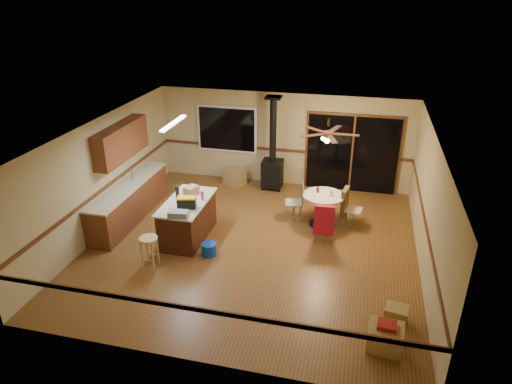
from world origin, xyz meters
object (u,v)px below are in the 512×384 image
(blue_bucket, at_px, (209,249))
(box_under_window, at_px, (235,177))
(dining_table, at_px, (323,204))
(toolbox_black, at_px, (187,203))
(box_corner_b, at_px, (396,315))
(bar_stool, at_px, (150,252))
(box_corner_a, at_px, (385,337))
(wood_stove, at_px, (272,164))
(chair_near, at_px, (324,220))
(kitchen_island, at_px, (188,219))
(chair_left, at_px, (299,197))
(chair_right, at_px, (346,203))
(toolbox_grey, at_px, (178,214))

(blue_bucket, height_order, box_under_window, box_under_window)
(blue_bucket, relative_size, dining_table, 0.33)
(toolbox_black, bearing_deg, box_corner_b, -19.85)
(bar_stool, distance_m, box_under_window, 4.43)
(blue_bucket, xyz_separation_m, dining_table, (2.18, 1.89, 0.40))
(box_corner_a, relative_size, box_corner_b, 1.45)
(wood_stove, xyz_separation_m, box_under_window, (-1.10, 0.05, -0.51))
(toolbox_black, xyz_separation_m, box_corner_a, (4.15, -2.24, -0.80))
(chair_near, distance_m, box_corner_a, 3.22)
(box_corner_a, height_order, box_corner_b, box_corner_a)
(kitchen_island, relative_size, dining_table, 1.74)
(kitchen_island, bearing_deg, chair_left, 31.75)
(bar_stool, relative_size, chair_near, 0.96)
(box_corner_a, bearing_deg, chair_near, 113.66)
(box_under_window, xyz_separation_m, box_corner_b, (4.27, -4.96, -0.07))
(kitchen_island, bearing_deg, toolbox_black, -66.66)
(box_corner_a, bearing_deg, kitchen_island, 149.41)
(chair_left, relative_size, box_corner_b, 1.38)
(blue_bucket, bearing_deg, dining_table, 40.92)
(blue_bucket, distance_m, box_corner_a, 4.06)
(chair_left, height_order, chair_near, same)
(chair_right, bearing_deg, bar_stool, -144.34)
(box_corner_b, bearing_deg, toolbox_black, 160.15)
(bar_stool, relative_size, chair_right, 0.96)
(dining_table, bearing_deg, blue_bucket, -139.08)
(box_under_window, bearing_deg, chair_right, -28.41)
(blue_bucket, distance_m, chair_left, 2.60)
(toolbox_grey, height_order, chair_left, toolbox_grey)
(kitchen_island, relative_size, box_corner_b, 4.49)
(toolbox_black, relative_size, bar_stool, 0.58)
(blue_bucket, relative_size, chair_near, 0.46)
(wood_stove, distance_m, chair_near, 3.14)
(bar_stool, height_order, chair_near, chair_near)
(chair_right, bearing_deg, box_corner_b, -71.64)
(bar_stool, bearing_deg, box_corner_a, -15.01)
(dining_table, relative_size, box_corner_a, 1.78)
(kitchen_island, bearing_deg, dining_table, 24.10)
(chair_left, xyz_separation_m, box_under_window, (-2.08, 1.69, -0.37))
(dining_table, bearing_deg, kitchen_island, -155.90)
(chair_left, distance_m, box_corner_a, 4.43)
(blue_bucket, height_order, chair_right, chair_right)
(chair_left, xyz_separation_m, chair_near, (0.71, -1.01, 0.01))
(chair_right, bearing_deg, blue_bucket, -143.87)
(toolbox_black, distance_m, dining_table, 3.21)
(box_under_window, bearing_deg, toolbox_grey, -91.36)
(kitchen_island, height_order, blue_bucket, kitchen_island)
(dining_table, distance_m, box_under_window, 3.25)
(toolbox_grey, distance_m, chair_left, 3.07)
(dining_table, bearing_deg, toolbox_grey, -144.08)
(wood_stove, relative_size, toolbox_grey, 6.23)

